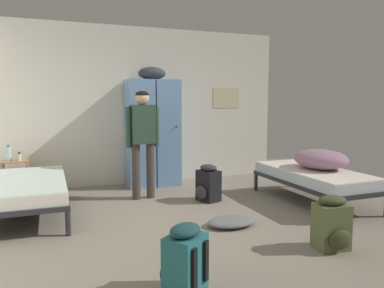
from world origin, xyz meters
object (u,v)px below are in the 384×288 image
at_px(bed_left_rear, 30,187).
at_px(backpack_black, 208,184).
at_px(backpack_olive, 332,224).
at_px(lotion_bottle, 19,157).
at_px(clothes_pile_grey, 231,222).
at_px(backpack_teal, 184,260).
at_px(locker_bank, 153,131).
at_px(bed_right, 313,177).
at_px(bedding_heap, 321,159).
at_px(person_traveler, 143,134).
at_px(shelf_unit, 16,175).
at_px(water_bottle, 9,154).

xyz_separation_m(bed_left_rear, backpack_black, (2.45, -0.14, -0.12)).
xyz_separation_m(bed_left_rear, backpack_olive, (2.88, -2.27, -0.12)).
distance_m(lotion_bottle, clothes_pile_grey, 3.46).
bearing_deg(backpack_teal, bed_left_rear, 115.36).
height_order(locker_bank, bed_right, locker_bank).
xyz_separation_m(backpack_teal, backpack_olive, (1.67, 0.27, 0.00)).
height_order(bedding_heap, clothes_pile_grey, bedding_heap).
distance_m(bed_right, clothes_pile_grey, 1.73).
bearing_deg(bed_right, person_traveler, 154.33).
xyz_separation_m(bed_right, backpack_olive, (-0.99, -1.51, -0.12)).
distance_m(backpack_teal, backpack_olive, 1.70).
bearing_deg(shelf_unit, locker_bank, 0.94).
relative_size(bed_right, water_bottle, 7.70).
xyz_separation_m(shelf_unit, backpack_teal, (1.45, -3.69, -0.09)).
relative_size(lotion_bottle, backpack_olive, 0.25).
distance_m(bed_right, backpack_olive, 1.81).
relative_size(person_traveler, lotion_bottle, 12.05).
height_order(backpack_olive, clothes_pile_grey, backpack_olive).
relative_size(bed_left_rear, water_bottle, 7.70).
distance_m(backpack_olive, clothes_pile_grey, 1.19).
relative_size(backpack_teal, backpack_black, 1.00).
height_order(locker_bank, clothes_pile_grey, locker_bank).
bearing_deg(bed_left_rear, backpack_teal, -64.64).
bearing_deg(shelf_unit, bed_left_rear, -77.74).
xyz_separation_m(bed_right, backpack_teal, (-2.67, -1.78, -0.12)).
height_order(shelf_unit, bedding_heap, bedding_heap).
relative_size(shelf_unit, clothes_pile_grey, 0.95).
bearing_deg(lotion_bottle, shelf_unit, 150.26).
relative_size(locker_bank, person_traveler, 1.26).
relative_size(water_bottle, backpack_olive, 0.45).
distance_m(bed_left_rear, clothes_pile_grey, 2.62).
xyz_separation_m(bedding_heap, lotion_bottle, (-4.18, 1.86, -0.00)).
bearing_deg(bed_right, backpack_olive, -123.28).
bearing_deg(bedding_heap, bed_right, -175.25).
bearing_deg(water_bottle, bedding_heap, -23.92).
relative_size(person_traveler, backpack_black, 2.98).
height_order(water_bottle, backpack_olive, water_bottle).
height_order(locker_bank, water_bottle, locker_bank).
bearing_deg(bedding_heap, backpack_teal, -147.34).
bearing_deg(shelf_unit, water_bottle, 165.96).
bearing_deg(bed_right, water_bottle, 155.32).
bearing_deg(backpack_teal, bedding_heap, 32.66).
relative_size(shelf_unit, water_bottle, 2.31).
height_order(lotion_bottle, backpack_teal, lotion_bottle).
height_order(lotion_bottle, clothes_pile_grey, lotion_bottle).
distance_m(lotion_bottle, backpack_teal, 3.92).
xyz_separation_m(locker_bank, bed_left_rear, (-1.96, -1.19, -0.59)).
relative_size(shelf_unit, backpack_teal, 1.04).
distance_m(bed_right, water_bottle, 4.63).
bearing_deg(water_bottle, backpack_teal, -67.53).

